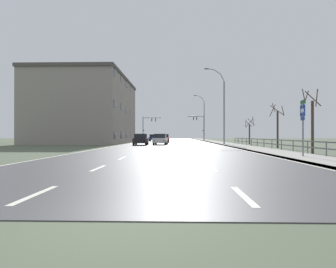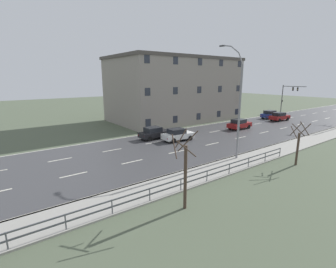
# 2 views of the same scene
# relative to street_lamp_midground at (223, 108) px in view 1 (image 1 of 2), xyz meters

# --- Properties ---
(ground_plane) EXTENTS (160.00, 160.00, 0.12)m
(ground_plane) POSITION_rel_street_lamp_midground_xyz_m (-7.40, 10.34, -5.35)
(ground_plane) COLOR #4C5642
(road_asphalt_strip) EXTENTS (14.00, 120.00, 0.03)m
(road_asphalt_strip) POSITION_rel_street_lamp_midground_xyz_m (-7.40, 22.33, -5.28)
(road_asphalt_strip) COLOR #3D3D3F
(road_asphalt_strip) RESTS_ON ground
(sidewalk_right) EXTENTS (3.00, 120.00, 0.12)m
(sidewalk_right) POSITION_rel_street_lamp_midground_xyz_m (1.03, 22.34, -5.23)
(sidewalk_right) COLOR gray
(sidewalk_right) RESTS_ON ground
(guardrail) EXTENTS (0.07, 35.77, 1.00)m
(guardrail) POSITION_rel_street_lamp_midground_xyz_m (2.45, -13.97, -4.58)
(guardrail) COLOR #515459
(guardrail) RESTS_ON ground
(street_lamp_midground) EXTENTS (2.89, 0.24, 10.89)m
(street_lamp_midground) POSITION_rel_street_lamp_midground_xyz_m (0.00, 0.00, 0.00)
(street_lamp_midground) COLOR slate
(street_lamp_midground) RESTS_ON ground
(street_lamp_distant) EXTENTS (2.65, 0.24, 11.14)m
(street_lamp_distant) POSITION_rel_street_lamp_midground_xyz_m (0.03, 30.26, 0.15)
(street_lamp_distant) COLOR slate
(street_lamp_distant) RESTS_ON ground
(highway_sign) EXTENTS (0.09, 0.68, 3.49)m
(highway_sign) POSITION_rel_street_lamp_midground_xyz_m (0.99, -24.33, -3.05)
(highway_sign) COLOR slate
(highway_sign) RESTS_ON ground
(traffic_signal_right) EXTENTS (4.19, 0.36, 6.45)m
(traffic_signal_right) POSITION_rel_street_lamp_midground_xyz_m (-0.45, 34.32, -0.94)
(traffic_signal_right) COLOR #38383A
(traffic_signal_right) RESTS_ON ground
(traffic_signal_left) EXTENTS (5.19, 0.36, 6.19)m
(traffic_signal_left) POSITION_rel_street_lamp_midground_xyz_m (-14.04, 35.46, -1.04)
(traffic_signal_left) COLOR #38383A
(traffic_signal_left) RESTS_ON ground
(car_near_left) EXTENTS (2.02, 4.20, 1.57)m
(car_near_left) POSITION_rel_street_lamp_midground_xyz_m (-9.19, 24.16, -4.49)
(car_near_left) COLOR maroon
(car_near_left) RESTS_ON ground
(car_distant) EXTENTS (1.89, 4.12, 1.57)m
(car_distant) POSITION_rel_street_lamp_midground_xyz_m (-11.76, 25.31, -4.49)
(car_distant) COLOR navy
(car_distant) RESTS_ON ground
(car_mid_centre) EXTENTS (1.89, 4.13, 1.57)m
(car_mid_centre) POSITION_rel_street_lamp_midground_xyz_m (-11.38, -2.06, -4.49)
(car_mid_centre) COLOR black
(car_mid_centre) RESTS_ON ground
(car_far_right) EXTENTS (1.95, 4.16, 1.57)m
(car_far_right) POSITION_rel_street_lamp_midground_xyz_m (-8.78, 11.96, -4.49)
(car_far_right) COLOR maroon
(car_far_right) RESTS_ON ground
(car_near_right) EXTENTS (2.01, 4.19, 1.57)m
(car_near_right) POSITION_rel_street_lamp_midground_xyz_m (-8.81, -0.20, -4.49)
(car_near_right) COLOR silver
(car_near_right) RESTS_ON ground
(brick_building) EXTENTS (13.96, 22.85, 11.39)m
(brick_building) POSITION_rel_street_lamp_midground_xyz_m (-22.15, 9.45, 0.41)
(brick_building) COLOR gray
(brick_building) RESTS_ON ground
(bare_tree_near) EXTENTS (1.12, 1.49, 4.95)m
(bare_tree_near) POSITION_rel_street_lamp_midground_xyz_m (3.54, -19.87, -2.98)
(bare_tree_near) COLOR #423328
(bare_tree_near) RESTS_ON ground
(bare_tree_mid) EXTENTS (1.69, 1.88, 4.86)m
(bare_tree_mid) POSITION_rel_street_lamp_midground_xyz_m (4.27, -10.08, -2.96)
(bare_tree_mid) COLOR #423328
(bare_tree_mid) RESTS_ON ground
(bare_tree_far) EXTENTS (1.47, 1.57, 4.17)m
(bare_tree_far) POSITION_rel_street_lamp_midground_xyz_m (4.49, 3.02, -3.36)
(bare_tree_far) COLOR #423328
(bare_tree_far) RESTS_ON ground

